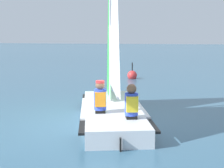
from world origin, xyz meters
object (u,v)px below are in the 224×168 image
object	(u,v)px
sailor_helm	(100,102)
buoy_marker	(132,75)
sailboat_main	(112,88)
sailor_crew	(131,108)

from	to	relation	value
sailor_helm	buoy_marker	bearing A→B (deg)	-12.34
sailboat_main	sailor_helm	size ratio (longest dim) A/B	5.07
sailboat_main	sailor_helm	world-z (taller)	sailboat_main
sailor_crew	sailboat_main	bearing A→B (deg)	15.62
sailboat_main	buoy_marker	bearing A→B (deg)	-11.11
sailor_crew	sailor_helm	bearing A→B (deg)	48.25
sailboat_main	sailor_helm	bearing A→B (deg)	152.09
sailboat_main	sailor_crew	size ratio (longest dim) A/B	5.08
sailor_crew	buoy_marker	distance (m)	10.13
sailboat_main	sailor_helm	xyz separation A→B (m)	(0.03, 0.71, -0.25)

